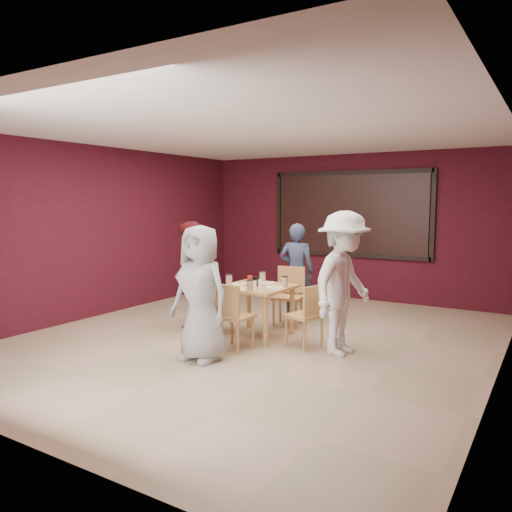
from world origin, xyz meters
The scene contains 11 objects.
floor centered at (0.00, 0.00, 0.00)m, with size 7.00×7.00×0.00m, color tan.
window_blinds centered at (0.00, 3.45, 1.65)m, with size 3.00×0.02×1.50m, color black.
dining_table centered at (-0.07, 0.12, 0.64)m, with size 0.93×0.93×0.87m.
chair_front centered at (0.00, -0.62, 0.49)m, with size 0.44×0.44×0.87m.
chair_back centered at (0.00, 0.98, 0.50)m, with size 0.51×0.51×0.89m.
chair_left centered at (-0.85, 0.07, 0.54)m, with size 0.55×0.55×0.95m.
chair_right centered at (0.78, 0.01, 0.47)m, with size 0.51×0.51×0.83m.
diner_front centered at (-0.10, -1.11, 0.81)m, with size 0.79×0.52×1.62m, color #9B9B9B.
diner_back centered at (-0.09, 1.40, 0.77)m, with size 0.56×0.37×1.55m, color #313B57.
diner_left centered at (-1.25, 0.11, 0.80)m, with size 0.77×0.60×1.59m, color maroon.
diner_right centered at (1.26, 0.01, 0.89)m, with size 1.15×0.66×1.78m, color white.
Camera 1 is at (3.50, -5.73, 1.90)m, focal length 35.00 mm.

